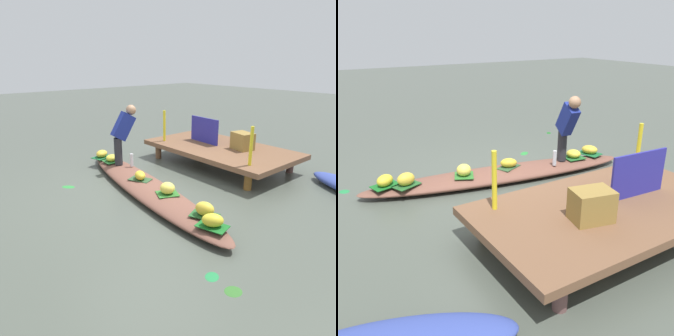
# 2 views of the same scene
# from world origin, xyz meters

# --- Properties ---
(canal_water) EXTENTS (40.00, 40.00, 0.00)m
(canal_water) POSITION_xyz_m (0.00, 0.00, 0.00)
(canal_water) COLOR #495046
(canal_water) RESTS_ON ground
(dock_platform) EXTENTS (3.20, 1.80, 0.42)m
(dock_platform) POSITION_xyz_m (-0.16, 2.19, 0.36)
(dock_platform) COLOR brown
(dock_platform) RESTS_ON ground
(vendor_boat) EXTENTS (4.63, 1.41, 0.19)m
(vendor_boat) POSITION_xyz_m (0.00, 0.00, 0.10)
(vendor_boat) COLOR brown
(vendor_boat) RESTS_ON ground
(leaf_mat_0) EXTENTS (0.37, 0.36, 0.01)m
(leaf_mat_0) POSITION_xyz_m (-1.40, 0.18, 0.20)
(leaf_mat_0) COLOR #215F28
(leaf_mat_0) RESTS_ON vendor_boat
(banana_bunch_0) EXTENTS (0.31, 0.32, 0.14)m
(banana_bunch_0) POSITION_xyz_m (-1.40, 0.18, 0.27)
(banana_bunch_0) COLOR yellow
(banana_bunch_0) RESTS_ON vendor_boat
(leaf_mat_1) EXTENTS (0.41, 0.43, 0.01)m
(leaf_mat_1) POSITION_xyz_m (0.67, -0.04, 0.20)
(leaf_mat_1) COLOR #2C6C28
(leaf_mat_1) RESTS_ON vendor_boat
(banana_bunch_1) EXTENTS (0.33, 0.33, 0.19)m
(banana_bunch_1) POSITION_xyz_m (0.67, -0.04, 0.29)
(banana_bunch_1) COLOR #F0DC51
(banana_bunch_1) RESTS_ON vendor_boat
(leaf_mat_2) EXTENTS (0.45, 0.38, 0.01)m
(leaf_mat_2) POSITION_xyz_m (1.57, -0.14, 0.20)
(leaf_mat_2) COLOR #215726
(leaf_mat_2) RESTS_ON vendor_boat
(banana_bunch_2) EXTENTS (0.31, 0.26, 0.20)m
(banana_bunch_2) POSITION_xyz_m (1.57, -0.14, 0.29)
(banana_bunch_2) COLOR gold
(banana_bunch_2) RESTS_ON vendor_boat
(leaf_mat_3) EXTENTS (0.45, 0.37, 0.01)m
(leaf_mat_3) POSITION_xyz_m (-0.13, -0.00, 0.20)
(leaf_mat_3) COLOR #2D4F2D
(leaf_mat_3) RESTS_ON vendor_boat
(banana_bunch_3) EXTENTS (0.33, 0.27, 0.15)m
(banana_bunch_3) POSITION_xyz_m (-0.13, -0.00, 0.27)
(banana_bunch_3) COLOR gold
(banana_bunch_3) RESTS_ON vendor_boat
(leaf_mat_4) EXTENTS (0.38, 0.47, 0.01)m
(leaf_mat_4) POSITION_xyz_m (-1.80, 0.17, 0.20)
(leaf_mat_4) COLOR #185E2F
(leaf_mat_4) RESTS_ON vendor_boat
(banana_bunch_4) EXTENTS (0.34, 0.36, 0.15)m
(banana_bunch_4) POSITION_xyz_m (-1.80, 0.17, 0.27)
(banana_bunch_4) COLOR gold
(banana_bunch_4) RESTS_ON vendor_boat
(leaf_mat_5) EXTENTS (0.45, 0.35, 0.01)m
(leaf_mat_5) POSITION_xyz_m (1.84, -0.28, 0.20)
(leaf_mat_5) COLOR #176322
(leaf_mat_5) RESTS_ON vendor_boat
(banana_bunch_5) EXTENTS (0.34, 0.33, 0.17)m
(banana_bunch_5) POSITION_xyz_m (1.84, -0.28, 0.28)
(banana_bunch_5) COLOR gold
(banana_bunch_5) RESTS_ON vendor_boat
(vendor_person) EXTENTS (0.26, 0.54, 1.18)m
(vendor_person) POSITION_xyz_m (-1.10, 0.30, 0.87)
(vendor_person) COLOR #28282D
(vendor_person) RESTS_ON vendor_boat
(water_bottle) EXTENTS (0.07, 0.07, 0.26)m
(water_bottle) POSITION_xyz_m (-0.86, 0.31, 0.32)
(water_bottle) COLOR silver
(water_bottle) RESTS_ON vendor_boat
(market_banner) EXTENTS (0.86, 0.08, 0.57)m
(market_banner) POSITION_xyz_m (-0.66, 2.19, 0.70)
(market_banner) COLOR #2A2893
(market_banner) RESTS_ON dock_platform
(railing_post_west) EXTENTS (0.06, 0.06, 0.71)m
(railing_post_west) POSITION_xyz_m (-1.36, 1.59, 0.77)
(railing_post_west) COLOR yellow
(railing_post_west) RESTS_ON dock_platform
(railing_post_east) EXTENTS (0.06, 0.06, 0.71)m
(railing_post_east) POSITION_xyz_m (1.04, 1.59, 0.77)
(railing_post_east) COLOR yellow
(railing_post_east) RESTS_ON dock_platform
(produce_crate) EXTENTS (0.50, 0.41, 0.36)m
(produce_crate) POSITION_xyz_m (0.27, 2.37, 0.60)
(produce_crate) COLOR olive
(produce_crate) RESTS_ON dock_platform
(drifting_plant_0) EXTENTS (0.24, 0.24, 0.01)m
(drifting_plant_0) POSITION_xyz_m (2.65, -0.85, 0.00)
(drifting_plant_0) COLOR #306928
(drifting_plant_0) RESTS_ON ground
(drifting_plant_2) EXTENTS (0.21, 0.22, 0.01)m
(drifting_plant_2) POSITION_xyz_m (2.36, -0.84, 0.00)
(drifting_plant_2) COLOR #227E41
(drifting_plant_2) RESTS_ON ground
(drifting_plant_3) EXTENTS (0.28, 0.26, 0.01)m
(drifting_plant_3) POSITION_xyz_m (-1.09, -0.94, 0.00)
(drifting_plant_3) COLOR #2B8538
(drifting_plant_3) RESTS_ON ground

